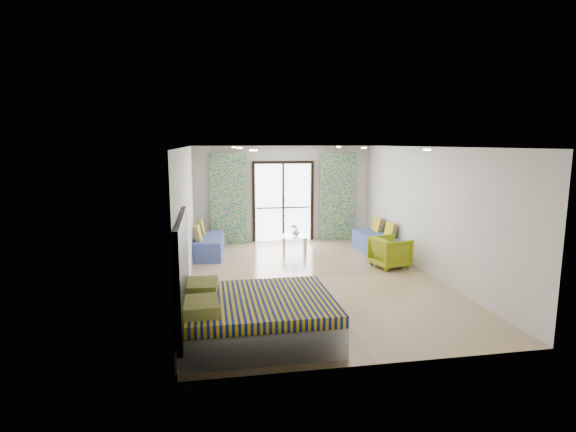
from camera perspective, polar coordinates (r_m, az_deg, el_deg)
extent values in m
cube|color=black|center=(12.68, -0.63, 6.83)|extent=(1.76, 0.08, 0.08)
cube|color=black|center=(12.67, -4.37, 1.63)|extent=(0.08, 0.08, 2.20)
cube|color=black|center=(12.94, 3.06, 1.80)|extent=(0.08, 0.08, 2.20)
cube|color=black|center=(12.78, -0.62, 1.72)|extent=(0.05, 0.06, 2.20)
cube|color=#595451|center=(12.82, -0.63, 1.06)|extent=(1.52, 0.03, 0.04)
cube|color=silver|center=(12.46, -7.56, 2.14)|extent=(1.00, 0.10, 2.50)
cube|color=silver|center=(12.97, 6.26, 2.44)|extent=(1.00, 0.10, 2.50)
cylinder|color=#FFE0B2|center=(6.82, -4.41, 8.33)|extent=(0.12, 0.12, 0.02)
cylinder|color=#FFE0B2|center=(7.63, 17.24, 8.04)|extent=(0.12, 0.12, 0.02)
cylinder|color=#FFE0B2|center=(9.81, -6.17, 8.58)|extent=(0.12, 0.12, 0.02)
cylinder|color=#FFE0B2|center=(10.39, 9.61, 8.54)|extent=(0.12, 0.12, 0.02)
cylinder|color=#FFE0B2|center=(11.81, -6.85, 8.67)|extent=(0.12, 0.12, 0.02)
cylinder|color=#FFE0B2|center=(12.29, 6.45, 8.70)|extent=(0.12, 0.12, 0.02)
cube|color=black|center=(6.34, -13.23, -6.81)|extent=(0.06, 2.10, 1.50)
cube|color=silver|center=(7.55, -12.80, -4.20)|extent=(0.02, 0.10, 0.10)
cube|color=silver|center=(6.63, -3.96, -13.45)|extent=(2.19, 1.76, 0.44)
cube|color=navy|center=(6.52, -3.99, -11.00)|extent=(2.17, 1.79, 0.16)
cube|color=#16664B|center=(6.05, -11.18, -11.21)|extent=(0.52, 0.63, 0.15)
cube|color=#16664B|center=(6.84, -11.06, -8.79)|extent=(0.53, 0.64, 0.15)
cube|color=#3F5197|center=(11.41, -9.93, -4.00)|extent=(0.80, 1.75, 0.38)
cube|color=#3F5197|center=(11.36, -9.97, -2.84)|extent=(0.79, 1.71, 0.09)
cube|color=navy|center=(10.95, -11.40, -2.18)|extent=(0.22, 0.44, 0.39)
cube|color=navy|center=(11.72, -10.98, -1.41)|extent=(0.22, 0.44, 0.39)
cube|color=#3F5197|center=(11.79, 10.99, -3.61)|extent=(0.71, 1.70, 0.37)
cube|color=#3F5197|center=(11.74, 11.02, -2.50)|extent=(0.70, 1.67, 0.09)
cube|color=navy|center=(11.44, 12.90, -1.77)|extent=(0.20, 0.43, 0.39)
cube|color=navy|center=(12.14, 11.35, -1.09)|extent=(0.20, 0.43, 0.39)
cylinder|color=silver|center=(11.33, -0.48, -3.89)|extent=(0.06, 0.06, 0.40)
cylinder|color=silver|center=(11.36, 2.27, -3.86)|extent=(0.06, 0.06, 0.40)
cylinder|color=silver|center=(11.86, -0.57, -3.29)|extent=(0.06, 0.06, 0.40)
cylinder|color=silver|center=(11.89, 2.06, -3.26)|extent=(0.06, 0.06, 0.40)
cube|color=#8CA59E|center=(11.56, 0.82, -2.59)|extent=(0.70, 0.70, 0.02)
sphere|color=white|center=(11.52, 1.08, -1.51)|extent=(0.07, 0.07, 0.07)
sphere|color=white|center=(11.56, 0.81, -1.37)|extent=(0.07, 0.07, 0.07)
sphere|color=white|center=(11.51, 0.58, -1.32)|extent=(0.07, 0.07, 0.07)
sphere|color=white|center=(11.46, 0.84, -1.26)|extent=(0.07, 0.07, 0.07)
imported|color=white|center=(11.62, 1.03, -2.03)|extent=(0.22, 0.23, 0.18)
imported|color=#869713|center=(10.41, 12.84, -4.29)|extent=(0.84, 0.88, 0.76)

